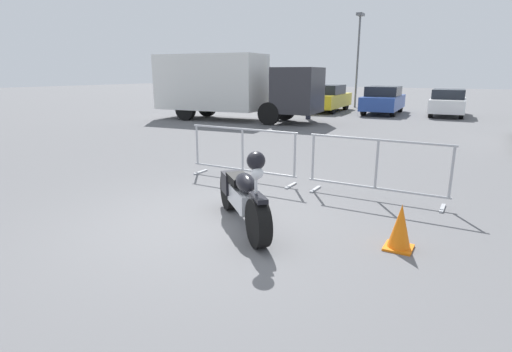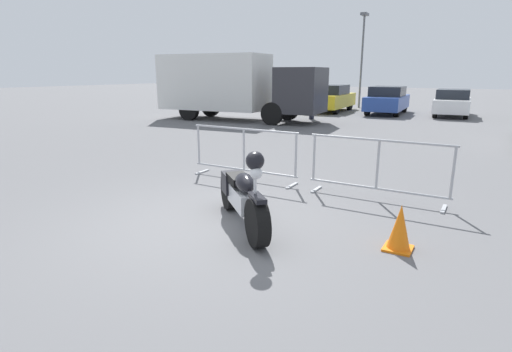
# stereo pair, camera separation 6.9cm
# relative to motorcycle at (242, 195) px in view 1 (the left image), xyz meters

# --- Properties ---
(ground_plane) EXTENTS (120.00, 120.00, 0.00)m
(ground_plane) POSITION_rel_motorcycle_xyz_m (-0.47, -0.26, -0.46)
(ground_plane) COLOR #5B5B5E
(motorcycle) EXTENTS (1.70, 1.59, 1.22)m
(motorcycle) POSITION_rel_motorcycle_xyz_m (0.00, 0.00, 0.00)
(motorcycle) COLOR black
(motorcycle) RESTS_ON ground
(crowd_barrier_near) EXTENTS (2.45, 0.44, 1.07)m
(crowd_barrier_near) POSITION_rel_motorcycle_xyz_m (-1.36, 2.22, 0.09)
(crowd_barrier_near) COLOR #9EA0A5
(crowd_barrier_near) RESTS_ON ground
(crowd_barrier_far) EXTENTS (2.45, 0.44, 1.07)m
(crowd_barrier_far) POSITION_rel_motorcycle_xyz_m (1.36, 2.22, 0.09)
(crowd_barrier_far) COLOR #9EA0A5
(crowd_barrier_far) RESTS_ON ground
(box_truck) EXTENTS (7.88, 2.96, 2.98)m
(box_truck) POSITION_rel_motorcycle_xyz_m (-7.64, 11.13, 1.17)
(box_truck) COLOR silver
(box_truck) RESTS_ON ground
(parked_car_black) EXTENTS (1.99, 4.41, 1.47)m
(parked_car_black) POSITION_rel_motorcycle_xyz_m (-11.39, 17.57, 0.28)
(parked_car_black) COLOR black
(parked_car_black) RESTS_ON ground
(parked_car_tan) EXTENTS (2.01, 4.44, 1.48)m
(parked_car_tan) POSITION_rel_motorcycle_xyz_m (-8.26, 18.17, 0.28)
(parked_car_tan) COLOR tan
(parked_car_tan) RESTS_ON ground
(parked_car_yellow) EXTENTS (2.04, 4.50, 1.50)m
(parked_car_yellow) POSITION_rel_motorcycle_xyz_m (-5.13, 17.54, 0.29)
(parked_car_yellow) COLOR yellow
(parked_car_yellow) RESTS_ON ground
(parked_car_blue) EXTENTS (1.99, 4.39, 1.46)m
(parked_car_blue) POSITION_rel_motorcycle_xyz_m (-2.00, 17.73, 0.28)
(parked_car_blue) COLOR #284799
(parked_car_blue) RESTS_ON ground
(parked_car_white) EXTENTS (1.84, 4.07, 1.35)m
(parked_car_white) POSITION_rel_motorcycle_xyz_m (1.13, 18.24, 0.22)
(parked_car_white) COLOR white
(parked_car_white) RESTS_ON ground
(pedestrian) EXTENTS (0.45, 0.45, 1.69)m
(pedestrian) POSITION_rel_motorcycle_xyz_m (-4.50, 13.30, 0.46)
(pedestrian) COLOR #262838
(pedestrian) RESTS_ON ground
(traffic_cone) EXTENTS (0.34, 0.34, 0.59)m
(traffic_cone) POSITION_rel_motorcycle_xyz_m (2.14, 0.29, -0.18)
(traffic_cone) COLOR orange
(traffic_cone) RESTS_ON ground
(street_lamp) EXTENTS (0.36, 0.70, 5.68)m
(street_lamp) POSITION_rel_motorcycle_xyz_m (-4.47, 21.00, 3.25)
(street_lamp) COLOR #595B60
(street_lamp) RESTS_ON ground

